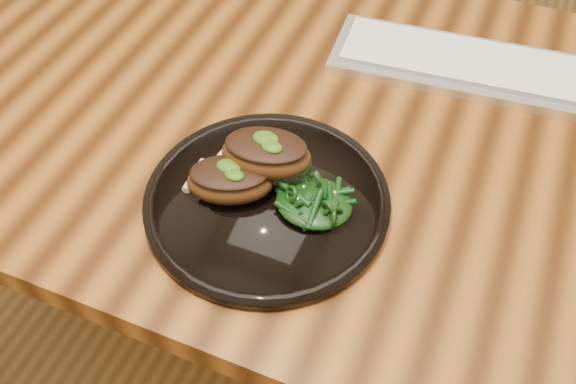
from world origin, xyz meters
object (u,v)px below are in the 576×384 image
object	(u,v)px
greens_heap	(314,199)
keyboard	(486,69)
plate	(267,201)
desk	(360,164)
lamb_chop_front	(229,180)

from	to	relation	value
greens_heap	keyboard	size ratio (longest dim) A/B	0.20
plate	desk	bearing A→B (deg)	70.33
plate	keyboard	world-z (taller)	keyboard
lamb_chop_front	greens_heap	world-z (taller)	lamb_chop_front
lamb_chop_front	plate	bearing A→B (deg)	13.85
desk	lamb_chop_front	distance (m)	0.26
lamb_chop_front	keyboard	distance (m)	0.45
lamb_chop_front	desk	bearing A→B (deg)	60.77
plate	greens_heap	size ratio (longest dim) A/B	3.24
keyboard	plate	bearing A→B (deg)	-118.83
greens_heap	keyboard	bearing A→B (deg)	68.59
greens_heap	plate	bearing A→B (deg)	-174.81
plate	greens_heap	bearing A→B (deg)	5.19
lamb_chop_front	greens_heap	bearing A→B (deg)	8.92
desk	lamb_chop_front	bearing A→B (deg)	-119.23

